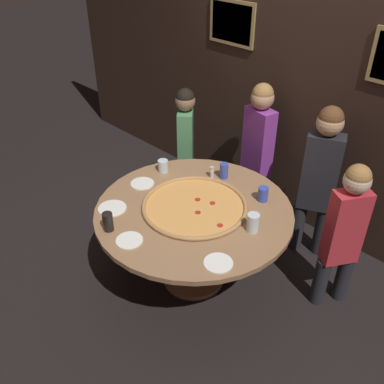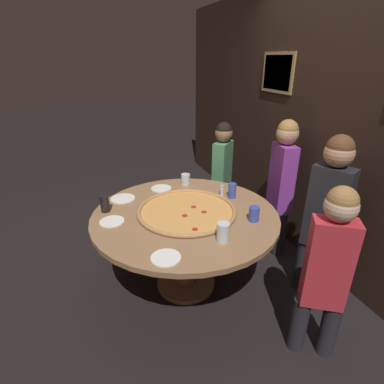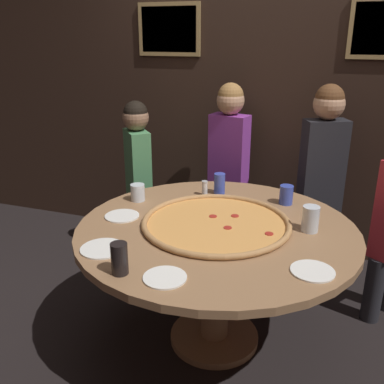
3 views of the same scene
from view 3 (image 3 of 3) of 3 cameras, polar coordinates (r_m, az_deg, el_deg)
The scene contains 17 objects.
ground_plane at distance 2.71m, azimuth 2.97°, elevation -18.94°, with size 24.00×24.00×0.00m, color black.
back_wall at distance 3.45m, azimuth 10.05°, elevation 13.18°, with size 6.40×0.08×2.60m.
dining_table at distance 2.38m, azimuth 3.23°, elevation -7.60°, with size 1.51×1.51×0.74m.
giant_pizza at distance 2.33m, azimuth 3.23°, elevation -4.09°, with size 0.81×0.81×0.03m.
drink_cup_beside_pizza at distance 2.67m, azimuth -7.25°, elevation -0.07°, with size 0.09×0.09×0.10m, color silver.
drink_cup_front_edge at distance 2.31m, azimuth 15.52°, elevation -3.47°, with size 0.09×0.09×0.14m, color silver.
drink_cup_far_left at distance 1.87m, azimuth -9.65°, elevation -8.75°, with size 0.07×0.07×0.14m, color black.
drink_cup_by_shaker at distance 2.76m, azimuth 3.69°, elevation 1.11°, with size 0.07×0.07×0.14m, color #384CB7.
drink_cup_near_left at distance 2.65m, azimuth 12.46°, elevation -0.37°, with size 0.08×0.08×0.12m, color #384CB7.
white_plate_far_back at distance 1.96m, azimuth 15.77°, elevation -10.11°, with size 0.19×0.19×0.01m, color white.
white_plate_beside_cup at distance 1.85m, azimuth -3.64°, elevation -11.31°, with size 0.19×0.19×0.01m, color white.
white_plate_left_side at distance 2.12m, azimuth -11.82°, elevation -7.38°, with size 0.22×0.22×0.01m, color white.
white_plate_near_front at distance 2.46m, azimuth -9.31°, elevation -3.17°, with size 0.19×0.19×0.01m, color white.
condiment_shaker at distance 2.73m, azimuth 1.70°, elevation 0.52°, with size 0.04×0.04×0.10m.
diner_far_right at distance 3.25m, azimuth -7.17°, elevation 2.35°, with size 0.30×0.31×1.27m.
diner_side_left at distance 3.16m, azimuth 16.90°, elevation 2.57°, with size 0.37×0.27×1.41m.
diner_side_right at distance 3.34m, azimuth 4.90°, elevation 4.07°, with size 0.36×0.21×1.38m.
Camera 3 is at (0.58, -2.02, 1.71)m, focal length 40.00 mm.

